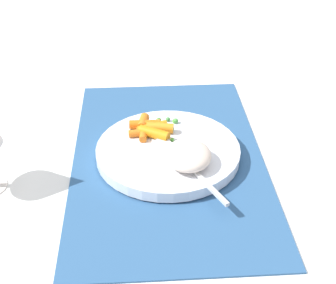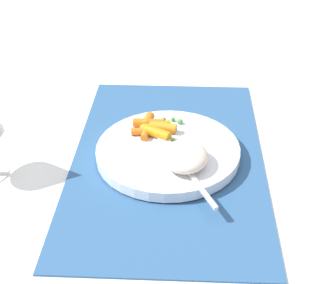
# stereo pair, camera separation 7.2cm
# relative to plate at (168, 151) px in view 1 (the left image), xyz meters

# --- Properties ---
(ground_plane) EXTENTS (2.40, 2.40, 0.00)m
(ground_plane) POSITION_rel_plate_xyz_m (0.00, 0.00, -0.02)
(ground_plane) COLOR white
(placemat) EXTENTS (0.52, 0.32, 0.01)m
(placemat) POSITION_rel_plate_xyz_m (0.00, 0.00, -0.01)
(placemat) COLOR #2D5684
(placemat) RESTS_ON ground_plane
(plate) EXTENTS (0.24, 0.24, 0.02)m
(plate) POSITION_rel_plate_xyz_m (0.00, 0.00, 0.00)
(plate) COLOR white
(plate) RESTS_ON placemat
(rice_mound) EXTENTS (0.08, 0.07, 0.03)m
(rice_mound) POSITION_rel_plate_xyz_m (-0.05, -0.03, 0.02)
(rice_mound) COLOR beige
(rice_mound) RESTS_ON plate
(carrot_portion) EXTENTS (0.08, 0.08, 0.02)m
(carrot_portion) POSITION_rel_plate_xyz_m (0.05, 0.03, 0.02)
(carrot_portion) COLOR orange
(carrot_portion) RESTS_ON plate
(pea_scatter) EXTENTS (0.07, 0.07, 0.01)m
(pea_scatter) POSITION_rel_plate_xyz_m (0.06, 0.01, 0.01)
(pea_scatter) COLOR #52A438
(pea_scatter) RESTS_ON plate
(fork) EXTENTS (0.19, 0.10, 0.01)m
(fork) POSITION_rel_plate_xyz_m (-0.04, -0.02, 0.01)
(fork) COLOR silver
(fork) RESTS_ON plate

